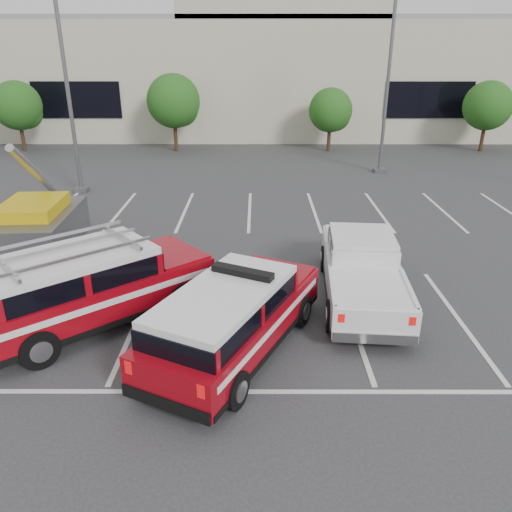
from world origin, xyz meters
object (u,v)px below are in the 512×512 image
Objects in this scene: ladder_suv at (91,291)px; utility_rig at (31,228)px; tree_left at (19,107)px; tree_mid_right at (332,112)px; light_pole_mid at (389,71)px; tree_mid_left at (175,103)px; white_pickup at (361,275)px; convention_building at (256,69)px; light_pole_left at (66,76)px; fire_chief_suv at (234,322)px; tree_right at (489,107)px.

ladder_suv is 6.12m from utility_rig.
tree_left is 20.00m from tree_mid_right.
light_pole_mid reaches higher than tree_left.
white_pickup is (8.04, -20.82, -2.37)m from tree_mid_left.
convention_building is 5.86× the size of light_pole_mid.
tree_left reaches higher than ladder_suv.
utility_rig is (-14.29, -11.17, -4.46)m from light_pole_mid.
ladder_suv is at bearing -86.90° from tree_mid_left.
light_pole_left is at bearing -165.07° from light_pole_mid.
tree_mid_left is 17.53m from utility_rig.
light_pole_left is 16.14m from white_pickup.
light_pole_mid is 1.82× the size of fire_chief_suv.
convention_building is at bearing 62.60° from tree_mid_left.
tree_left reaches higher than tree_mid_right.
ladder_suv is at bearing -111.64° from tree_mid_right.
light_pole_mid reaches higher than fire_chief_suv.
utility_rig is at bearing -97.86° from tree_mid_left.
white_pickup is at bearing 60.65° from ladder_suv.
convention_building reaches higher than tree_right.
light_pole_left reaches higher than white_pickup.
fire_chief_suv is at bearing 29.00° from ladder_suv.
utility_rig is at bearing 164.61° from fire_chief_suv.
convention_building is 18.11m from tree_left.
tree_left is 0.79× the size of white_pickup.
light_pole_mid is at bearing -143.23° from tree_right.
tree_right is at bearing 99.14° from ladder_suv.
utility_rig is at bearing -66.12° from tree_left.
utility_rig is (7.62, -17.22, -2.04)m from tree_left.
light_pole_left is 1.81× the size of ladder_suv.
light_pole_mid is 19.84m from ladder_suv.
utility_rig is at bearing -84.32° from light_pole_left.
convention_building is 21.49m from light_pole_left.
tree_right reaches higher than utility_rig.
utility_rig is at bearing 165.61° from white_pickup.
convention_building is at bearing 146.63° from tree_right.
tree_right reaches higher than ladder_suv.
tree_mid_right is 0.71× the size of fire_chief_suv.
light_pole_mid is (15.00, 4.00, 0.00)m from light_pole_left.
tree_mid_right is at bearing 51.14° from utility_rig.
tree_mid_right is 23.92m from ladder_suv.
fire_chief_suv is (-15.29, -23.49, -2.01)m from tree_right.
convention_building is 12.38× the size of tree_mid_left.
tree_right reaches higher than fire_chief_suv.
tree_right is 28.31m from utility_rig.
light_pole_mid is at bearing 34.88° from utility_rig.
white_pickup is (2.95, -30.64, -4.05)m from convention_building.
utility_rig reaches higher than white_pickup.
fire_chief_suv is at bearing -123.06° from tree_right.
convention_building is at bearing 100.20° from white_pickup.
utility_rig is at bearing -105.44° from convention_building.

